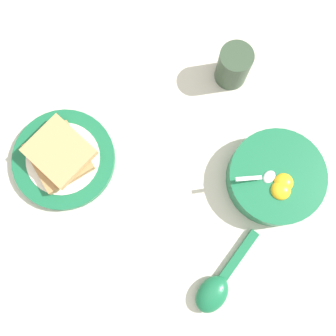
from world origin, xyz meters
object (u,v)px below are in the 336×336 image
at_px(toast_plate, 64,159).
at_px(toast_sandwich, 59,154).
at_px(drinking_cup, 234,66).
at_px(egg_bowl, 276,178).
at_px(soup_spoon, 217,287).

relative_size(toast_plate, toast_sandwich, 1.53).
distance_m(toast_sandwich, drinking_cup, 0.37).
relative_size(egg_bowl, drinking_cup, 2.07).
bearing_deg(toast_plate, soup_spoon, -85.65).
bearing_deg(toast_sandwich, toast_plate, -99.11).
bearing_deg(toast_plate, toast_sandwich, 80.89).
relative_size(toast_plate, drinking_cup, 2.28).
relative_size(toast_plate, soup_spoon, 1.11).
bearing_deg(soup_spoon, egg_bowl, 13.93).
bearing_deg(drinking_cup, egg_bowl, -117.22).
xyz_separation_m(egg_bowl, soup_spoon, (-0.22, -0.05, -0.01)).
distance_m(egg_bowl, drinking_cup, 0.22).
height_order(toast_plate, toast_sandwich, toast_sandwich).
xyz_separation_m(egg_bowl, drinking_cup, (0.10, 0.20, 0.02)).
distance_m(egg_bowl, soup_spoon, 0.22).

